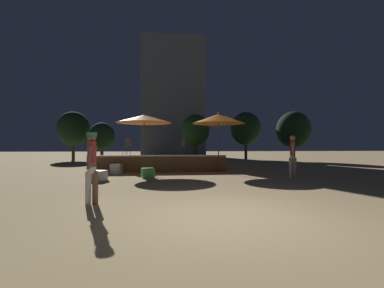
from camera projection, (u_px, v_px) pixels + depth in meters
ground_plane at (232, 217)px, 4.79m from camera, size 120.00×120.00×0.00m
wooden_deck at (159, 163)px, 14.23m from camera, size 7.00×2.55×0.86m
patio_umbrella_0 at (144, 119)px, 13.15m from camera, size 2.83×2.83×3.02m
patio_umbrella_1 at (219, 119)px, 13.21m from camera, size 2.72×2.72×3.07m
cube_seat_0 at (148, 173)px, 10.77m from camera, size 0.61×0.61×0.41m
cube_seat_1 at (116, 169)px, 12.28m from camera, size 0.54×0.54×0.49m
cube_seat_2 at (97, 176)px, 9.82m from camera, size 0.74×0.74×0.39m
person_0 at (293, 154)px, 10.91m from camera, size 0.29×0.53×1.79m
person_1 at (92, 164)px, 5.86m from camera, size 0.29×0.52×1.65m
bistro_chair_0 at (182, 145)px, 14.97m from camera, size 0.48×0.48×0.90m
bistro_chair_1 at (128, 145)px, 13.94m from camera, size 0.48×0.48×0.90m
frisbee_disc at (204, 181)px, 9.54m from camera, size 0.28×0.28×0.03m
background_tree_0 at (73, 129)px, 23.90m from camera, size 2.92×2.92×4.55m
background_tree_1 at (293, 130)px, 22.61m from camera, size 2.94×2.94×4.38m
background_tree_2 at (195, 130)px, 22.47m from camera, size 2.48×2.48×4.11m
background_tree_3 at (246, 129)px, 25.79m from camera, size 3.02×3.02×4.75m
background_tree_4 at (102, 137)px, 23.13m from camera, size 2.28×2.28×3.46m
distant_building at (173, 97)px, 33.10m from camera, size 8.05×3.14×15.29m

